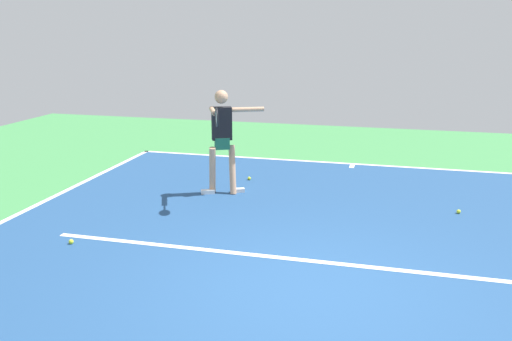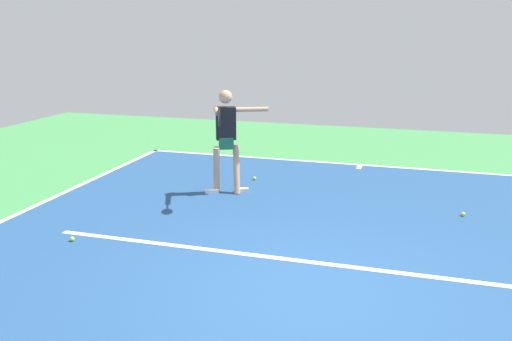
{
  "view_description": "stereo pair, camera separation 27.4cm",
  "coord_description": "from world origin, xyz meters",
  "views": [
    {
      "loc": [
        -0.79,
        5.41,
        2.83
      ],
      "look_at": [
        1.03,
        -1.63,
        0.9
      ],
      "focal_mm": 37.85,
      "sensor_mm": 36.0,
      "label": 1
    },
    {
      "loc": [
        -1.06,
        5.34,
        2.83
      ],
      "look_at": [
        1.03,
        -1.63,
        0.9
      ],
      "focal_mm": 37.85,
      "sensor_mm": 36.0,
      "label": 2
    }
  ],
  "objects": [
    {
      "name": "tennis_ball_centre_court",
      "position": [
        1.82,
        -4.19,
        0.03
      ],
      "size": [
        0.07,
        0.07,
        0.07
      ],
      "primitive_type": "sphere",
      "color": "#CCE033",
      "rests_on": "ground_plane"
    },
    {
      "name": "court_line_service",
      "position": [
        0.0,
        -0.8,
        0.0
      ],
      "size": [
        7.31,
        0.1,
        0.01
      ],
      "primitive_type": "cube",
      "color": "white",
      "rests_on": "ground_plane"
    },
    {
      "name": "tennis_player",
      "position": [
        2.04,
        -3.24,
        1.06
      ],
      "size": [
        1.06,
        1.38,
        1.83
      ],
      "rotation": [
        0.0,
        0.0,
        0.42
      ],
      "color": "tan",
      "rests_on": "ground_plane"
    },
    {
      "name": "court_line_baseline_near",
      "position": [
        0.0,
        -5.96,
        0.0
      ],
      "size": [
        9.75,
        0.1,
        0.01
      ],
      "primitive_type": "cube",
      "color": "white",
      "rests_on": "ground_plane"
    },
    {
      "name": "tennis_ball_near_player",
      "position": [
        -1.87,
        -3.15,
        0.03
      ],
      "size": [
        0.07,
        0.07,
        0.07
      ],
      "primitive_type": "sphere",
      "color": "#CCE033",
      "rests_on": "ground_plane"
    },
    {
      "name": "court_line_centre_mark",
      "position": [
        0.0,
        -5.76,
        0.0
      ],
      "size": [
        0.1,
        0.3,
        0.01
      ],
      "primitive_type": "cube",
      "color": "white",
      "rests_on": "ground_plane"
    },
    {
      "name": "court_surface",
      "position": [
        0.0,
        0.0,
        0.0
      ],
      "size": [
        9.75,
        12.02,
        0.0
      ],
      "primitive_type": "cube",
      "color": "navy",
      "rests_on": "ground_plane"
    },
    {
      "name": "tennis_ball_near_service_line",
      "position": [
        3.33,
        -0.54,
        0.03
      ],
      "size": [
        0.07,
        0.07,
        0.07
      ],
      "primitive_type": "sphere",
      "color": "#CCE033",
      "rests_on": "ground_plane"
    },
    {
      "name": "ground_plane",
      "position": [
        0.0,
        0.0,
        0.0
      ],
      "size": [
        21.0,
        21.0,
        0.0
      ],
      "primitive_type": "plane",
      "color": "#428E4C"
    }
  ]
}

